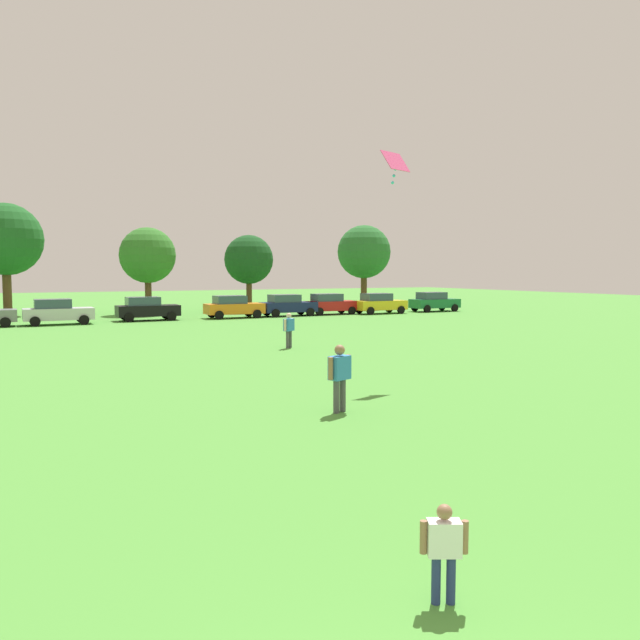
% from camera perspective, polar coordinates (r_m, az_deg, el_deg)
% --- Properties ---
extents(ground_plane, '(160.00, 160.00, 0.00)m').
position_cam_1_polar(ground_plane, '(32.48, -22.47, -2.09)').
color(ground_plane, '#4C9338').
extents(child_kite_flyer, '(0.47, 0.33, 1.07)m').
position_cam_1_polar(child_kite_flyer, '(7.15, 11.13, -19.30)').
color(child_kite_flyer, navy).
rests_on(child_kite_flyer, ground).
extents(adult_bystander, '(0.75, 0.50, 1.69)m').
position_cam_1_polar(adult_bystander, '(15.67, 1.78, -4.74)').
color(adult_bystander, '#4C4C51').
rests_on(adult_bystander, ground).
extents(bystander_midfield, '(0.64, 0.54, 1.60)m').
position_cam_1_polar(bystander_midfield, '(28.76, -2.83, -0.65)').
color(bystander_midfield, '#4C4C51').
rests_on(bystander_midfield, ground).
extents(kite, '(1.13, 0.79, 1.07)m').
position_cam_1_polar(kite, '(21.12, 6.80, 13.85)').
color(kite, '#F24C8C').
extents(parked_car_silver_2, '(4.30, 2.02, 1.68)m').
position_cam_1_polar(parked_car_silver_2, '(44.71, -22.64, 0.71)').
color(parked_car_silver_2, silver).
rests_on(parked_car_silver_2, ground).
extents(parked_car_black_3, '(4.30, 2.02, 1.68)m').
position_cam_1_polar(parked_car_black_3, '(46.35, -15.38, 1.01)').
color(parked_car_black_3, black).
rests_on(parked_car_black_3, ground).
extents(parked_car_orange_4, '(4.30, 2.02, 1.68)m').
position_cam_1_polar(parked_car_orange_4, '(47.54, -7.84, 1.21)').
color(parked_car_orange_4, orange).
rests_on(parked_car_orange_4, ground).
extents(parked_car_navy_5, '(4.30, 2.02, 1.68)m').
position_cam_1_polar(parked_car_navy_5, '(49.28, -2.96, 1.36)').
color(parked_car_navy_5, '#141E4C').
rests_on(parked_car_navy_5, ground).
extents(parked_car_red_6, '(4.30, 2.02, 1.68)m').
position_cam_1_polar(parked_car_red_6, '(51.03, 0.89, 1.47)').
color(parked_car_red_6, red).
rests_on(parked_car_red_6, ground).
extents(parked_car_yellow_7, '(4.30, 2.02, 1.68)m').
position_cam_1_polar(parked_car_yellow_7, '(52.18, 5.36, 1.52)').
color(parked_car_yellow_7, yellow).
rests_on(parked_car_yellow_7, ground).
extents(parked_car_green_8, '(4.30, 2.02, 1.68)m').
position_cam_1_polar(parked_car_green_8, '(55.69, 10.25, 1.65)').
color(parked_car_green_8, '#196B38').
rests_on(parked_car_green_8, ground).
extents(tree_left, '(5.66, 5.66, 8.82)m').
position_cam_1_polar(tree_left, '(55.39, -26.54, 6.51)').
color(tree_left, brown).
rests_on(tree_left, ground).
extents(tree_center, '(4.52, 4.52, 7.04)m').
position_cam_1_polar(tree_center, '(53.29, -15.31, 5.63)').
color(tree_center, brown).
rests_on(tree_center, ground).
extents(tree_right, '(4.26, 4.26, 6.63)m').
position_cam_1_polar(tree_right, '(55.42, -6.44, 5.42)').
color(tree_right, brown).
rests_on(tree_right, ground).
extents(tree_far_right, '(5.03, 5.03, 7.84)m').
position_cam_1_polar(tree_far_right, '(60.29, 4.00, 6.13)').
color(tree_far_right, brown).
rests_on(tree_far_right, ground).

